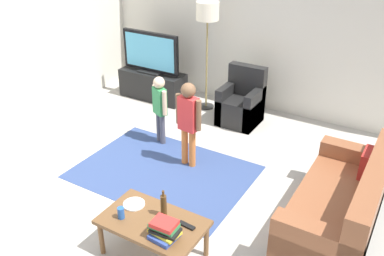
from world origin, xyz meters
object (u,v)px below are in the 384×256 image
(tv_stand, at_px, (153,85))
(bottle, at_px, (164,205))
(tv, at_px, (151,53))
(child_near_tv, at_px, (160,104))
(armchair, at_px, (242,104))
(soda_can, at_px, (121,213))
(coffee_table, at_px, (153,225))
(floor_lamp, at_px, (207,17))
(plate, at_px, (134,204))
(tv_remote, at_px, (187,225))
(book_stack, at_px, (164,230))
(child_center, at_px, (188,117))
(couch, at_px, (344,208))

(tv_stand, height_order, bottle, bottle)
(tv, relative_size, child_near_tv, 1.08)
(armchair, distance_m, soda_can, 3.23)
(tv, relative_size, coffee_table, 1.10)
(floor_lamp, xyz_separation_m, bottle, (1.30, -3.17, -1.00))
(floor_lamp, distance_m, plate, 3.51)
(bottle, bearing_deg, armchair, 100.47)
(armchair, distance_m, plate, 3.00)
(soda_can, distance_m, plate, 0.23)
(soda_can, bearing_deg, tv_remote, 20.14)
(child_near_tv, distance_m, coffee_table, 2.26)
(armchair, xyz_separation_m, book_stack, (0.72, -3.22, 0.21))
(tv_stand, relative_size, armchair, 1.33)
(book_stack, bearing_deg, tv_remote, 66.20)
(child_center, distance_m, tv_remote, 1.74)
(book_stack, xyz_separation_m, soda_can, (-0.50, 0.00, -0.02))
(tv_stand, relative_size, couch, 0.67)
(tv, distance_m, tv_remote, 3.99)
(couch, xyz_separation_m, tv_remote, (-1.18, -1.21, 0.14))
(coffee_table, bearing_deg, couch, 41.07)
(tv_remote, bearing_deg, soda_can, -155.47)
(tv, height_order, bottle, tv)
(coffee_table, relative_size, soda_can, 8.33)
(tv_stand, bearing_deg, tv, -90.00)
(tv_stand, relative_size, tv_remote, 7.06)
(book_stack, bearing_deg, child_near_tv, 125.74)
(couch, bearing_deg, tv, 154.32)
(child_near_tv, bearing_deg, book_stack, -54.26)
(tv_remote, bearing_deg, plate, -175.60)
(coffee_table, height_order, tv_remote, tv_remote)
(couch, bearing_deg, child_center, 172.52)
(couch, height_order, coffee_table, couch)
(child_near_tv, bearing_deg, floor_lamp, 91.12)
(tv_remote, relative_size, plate, 0.77)
(soda_can, bearing_deg, plate, 95.12)
(floor_lamp, bearing_deg, child_near_tv, -88.88)
(coffee_table, bearing_deg, child_center, 109.61)
(armchair, relative_size, child_center, 0.77)
(armchair, height_order, book_stack, armchair)
(tv, bearing_deg, coffee_table, -54.02)
(tv, xyz_separation_m, book_stack, (2.48, -3.23, -0.34))
(armchair, height_order, tv_remote, armchair)
(tv, distance_m, book_stack, 4.09)
(tv_stand, distance_m, book_stack, 4.10)
(tv_stand, distance_m, soda_can, 3.82)
(soda_can, bearing_deg, child_center, 99.43)
(plate, bearing_deg, couch, 33.85)
(child_center, bearing_deg, tv_stand, 137.48)
(soda_can, bearing_deg, floor_lamp, 105.92)
(child_near_tv, relative_size, child_center, 0.87)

